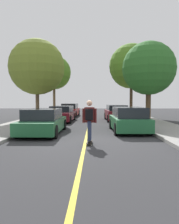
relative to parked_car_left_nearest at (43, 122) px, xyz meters
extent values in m
plane|color=#2D2D30|center=(2.34, -2.10, -0.65)|extent=(80.00, 80.00, 0.00)
cube|color=gold|center=(2.34, 1.90, -0.65)|extent=(0.12, 39.20, 0.01)
cube|color=#1E5B33|center=(0.00, 0.02, -0.17)|extent=(1.92, 4.55, 0.60)
cube|color=black|center=(0.00, -0.05, 0.41)|extent=(1.68, 2.61, 0.56)
cylinder|color=black|center=(0.90, -1.54, -0.33)|extent=(0.23, 0.64, 0.64)
cylinder|color=black|center=(-0.87, -1.55, -0.33)|extent=(0.23, 0.64, 0.64)
cylinder|color=black|center=(0.87, 1.60, -0.33)|extent=(0.23, 0.64, 0.64)
cylinder|color=black|center=(-0.90, 1.58, -0.33)|extent=(0.23, 0.64, 0.64)
cube|color=maroon|center=(0.00, 6.66, -0.14)|extent=(1.93, 4.41, 0.66)
cube|color=black|center=(0.00, 6.71, 0.44)|extent=(1.67, 2.81, 0.49)
cylinder|color=black|center=(0.82, 5.16, -0.33)|extent=(0.24, 0.65, 0.64)
cylinder|color=black|center=(-0.89, 5.20, -0.33)|extent=(0.24, 0.65, 0.64)
cylinder|color=black|center=(0.89, 8.12, -0.33)|extent=(0.24, 0.65, 0.64)
cylinder|color=black|center=(-0.82, 8.16, -0.33)|extent=(0.24, 0.65, 0.64)
cube|color=maroon|center=(0.00, 12.82, -0.11)|extent=(1.88, 4.56, 0.71)
cube|color=black|center=(0.00, 12.79, 0.53)|extent=(1.62, 2.89, 0.56)
cylinder|color=black|center=(0.76, 11.24, -0.33)|extent=(0.24, 0.65, 0.64)
cylinder|color=black|center=(-0.86, 11.29, -0.33)|extent=(0.24, 0.65, 0.64)
cylinder|color=black|center=(0.86, 14.35, -0.33)|extent=(0.24, 0.65, 0.64)
cylinder|color=black|center=(-0.76, 14.40, -0.33)|extent=(0.24, 0.65, 0.64)
cube|color=#1E5B33|center=(4.68, 0.84, -0.14)|extent=(1.90, 4.08, 0.66)
cube|color=black|center=(4.68, 0.66, 0.47)|extent=(1.65, 2.63, 0.57)
cylinder|color=black|center=(3.80, 2.15, -0.33)|extent=(0.23, 0.64, 0.64)
cylinder|color=black|center=(5.50, 2.18, -0.33)|extent=(0.23, 0.64, 0.64)
cylinder|color=black|center=(3.86, -0.50, -0.33)|extent=(0.23, 0.64, 0.64)
cylinder|color=black|center=(5.55, -0.46, -0.33)|extent=(0.23, 0.64, 0.64)
cube|color=maroon|center=(4.68, 7.62, -0.09)|extent=(1.84, 4.44, 0.76)
cube|color=black|center=(4.68, 7.42, 0.52)|extent=(1.60, 2.98, 0.46)
cylinder|color=black|center=(3.84, 9.10, -0.33)|extent=(0.23, 0.64, 0.64)
cylinder|color=black|center=(5.45, 9.14, -0.33)|extent=(0.23, 0.64, 0.64)
cylinder|color=black|center=(3.91, 6.10, -0.33)|extent=(0.23, 0.64, 0.64)
cylinder|color=black|center=(5.52, 6.14, -0.33)|extent=(0.23, 0.64, 0.64)
cylinder|color=brown|center=(-2.04, 6.46, 1.09)|extent=(0.30, 0.30, 3.21)
sphere|color=olive|center=(-2.04, 6.46, 3.93)|extent=(4.61, 4.61, 4.61)
cylinder|color=brown|center=(-2.04, 14.05, 1.48)|extent=(0.30, 0.30, 3.98)
sphere|color=#4C7A23|center=(-2.04, 14.05, 4.48)|extent=(4.02, 4.02, 4.02)
cylinder|color=#4C3823|center=(6.72, 4.46, 0.98)|extent=(0.37, 0.37, 2.97)
sphere|color=#2D6B28|center=(6.72, 4.46, 3.49)|extent=(3.88, 3.88, 3.88)
cylinder|color=#3D2D1E|center=(6.72, 11.71, 1.43)|extent=(0.32, 0.32, 3.89)
sphere|color=#4C7A23|center=(6.72, 11.71, 4.81)|extent=(4.75, 4.75, 4.75)
cube|color=black|center=(2.53, -2.73, -0.56)|extent=(0.25, 0.85, 0.02)
cylinder|color=beige|center=(2.45, -2.39, -0.62)|extent=(0.03, 0.06, 0.06)
cylinder|color=beige|center=(2.64, -2.39, -0.62)|extent=(0.03, 0.06, 0.06)
cylinder|color=beige|center=(2.42, -3.07, -0.62)|extent=(0.03, 0.06, 0.06)
cylinder|color=beige|center=(2.61, -3.07, -0.62)|extent=(0.03, 0.06, 0.06)
cube|color=#99999E|center=(2.54, -2.39, -0.58)|extent=(0.10, 0.04, 0.02)
cube|color=#99999E|center=(2.51, -3.07, -0.58)|extent=(0.10, 0.04, 0.02)
cube|color=black|center=(2.54, -2.51, -0.52)|extent=(0.11, 0.26, 0.06)
cube|color=black|center=(2.52, -2.95, -0.52)|extent=(0.11, 0.26, 0.06)
cylinder|color=#283351|center=(2.53, -2.61, -0.09)|extent=(0.16, 0.16, 0.79)
cylinder|color=#283351|center=(2.52, -2.85, -0.09)|extent=(0.16, 0.16, 0.79)
cube|color=#511919|center=(2.53, -2.73, 0.55)|extent=(0.41, 0.24, 0.61)
sphere|color=tan|center=(2.53, -2.73, 1.02)|extent=(0.23, 0.23, 0.23)
cylinder|color=#511919|center=(2.28, -2.72, 0.52)|extent=(0.09, 0.09, 0.58)
cylinder|color=#511919|center=(2.77, -2.74, 0.52)|extent=(0.09, 0.09, 0.58)
cube|color=black|center=(2.52, -2.93, 0.57)|extent=(0.31, 0.19, 0.44)
camera|label=1|loc=(2.71, -11.31, 1.11)|focal=34.12mm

